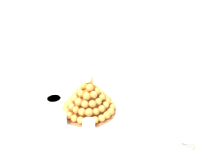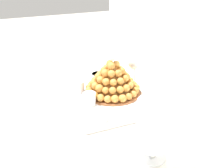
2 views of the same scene
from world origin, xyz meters
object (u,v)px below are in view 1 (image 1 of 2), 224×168
Objects in this scene: serving_tray at (85,117)px; dessert_cup_centre at (89,126)px; creme_brulee_ramekin at (54,100)px; wine_glass at (90,75)px; macaron_goblet at (189,120)px; dessert_cup_left at (36,114)px; dessert_cup_mid_right at (119,135)px; croquembouche at (88,98)px; dessert_cup_mid_left at (61,120)px.

dessert_cup_centre reaches higher than serving_tray.
wine_glass reaches higher than creme_brulee_ramekin.
macaron_goblet is (0.49, -0.02, 0.13)m from serving_tray.
serving_tray is at bearing 24.93° from dessert_cup_left.
croquembouche is at bearing 145.69° from dessert_cup_mid_right.
croquembouche reaches higher than dessert_cup_left.
dessert_cup_left is 0.16m from creme_brulee_ramekin.
croquembouche is 1.22× the size of macaron_goblet.
dessert_cup_left is 1.04× the size of dessert_cup_mid_left.
macaron_goblet reaches higher than wine_glass.
dessert_cup_mid_right is (0.28, 0.00, -0.00)m from dessert_cup_mid_left.
dessert_cup_mid_right is 0.40m from wine_glass.
dessert_cup_left is at bearing -92.59° from creme_brulee_ramekin.
dessert_cup_mid_left is at bearing -128.05° from serving_tray.
dessert_cup_mid_right is (0.21, -0.14, -0.05)m from croquembouche.
dessert_cup_left is 1.02× the size of dessert_cup_centre.
serving_tray is at bearing -75.14° from wine_glass.
dessert_cup_left is 0.42m from dessert_cup_mid_right.
dessert_cup_left is 0.35× the size of wine_glass.
dessert_cup_mid_left is 0.28m from dessert_cup_mid_right.
dessert_cup_left is at bearing -173.26° from macaron_goblet.
macaron_goblet is at bearing 7.95° from dessert_cup_mid_left.
dessert_cup_centre reaches higher than creme_brulee_ramekin.
wine_glass is at bearing 112.15° from dessert_cup_centre.
dessert_cup_mid_left is at bearing -177.98° from dessert_cup_centre.
dessert_cup_left is 0.26× the size of macaron_goblet.
wine_glass is (0.16, 0.30, 0.09)m from dessert_cup_left.
dessert_cup_left reaches higher than serving_tray.
macaron_goblet is (0.70, 0.08, 0.10)m from dessert_cup_left.
dessert_cup_mid_left is 0.20m from creme_brulee_ramekin.
creme_brulee_ramekin is (-0.20, 0.06, 0.01)m from serving_tray.
macaron_goblet is at bearing -1.81° from serving_tray.
macaron_goblet is (0.28, 0.08, 0.10)m from dessert_cup_mid_right.
dessert_cup_mid_left is (-0.07, -0.09, 0.03)m from serving_tray.
creme_brulee_ramekin is (-0.41, 0.15, -0.01)m from dessert_cup_mid_right.
dessert_cup_mid_left is 0.31m from wine_glass.
dessert_cup_mid_left is at bearing -117.51° from croquembouche.
dessert_cup_left reaches higher than dessert_cup_centre.
dessert_cup_mid_right is 0.25× the size of macaron_goblet.
creme_brulee_ramekin is (-0.21, 0.01, -0.06)m from croquembouche.
croquembouche is 0.16m from wine_glass.
wine_glass is at bearing 158.26° from macaron_goblet.
dessert_cup_left reaches higher than dessert_cup_mid_left.
dessert_cup_mid_left is (0.14, 0.00, -0.00)m from dessert_cup_left.
croquembouche reaches higher than dessert_cup_centre.
creme_brulee_ramekin is at bearing 87.41° from dessert_cup_left.
dessert_cup_centre is at bearing -28.57° from creme_brulee_ramekin.
macaron_goblet is at bearing 6.74° from dessert_cup_left.
macaron_goblet reaches higher than dessert_cup_left.
croquembouche is 0.26m from dessert_cup_left.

